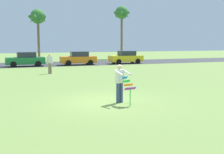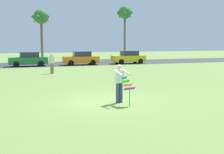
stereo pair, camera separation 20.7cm
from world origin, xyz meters
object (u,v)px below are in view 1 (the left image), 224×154
(parked_car_yellow, at_px, (126,57))
(palm_tree_right_near, at_px, (38,18))
(kite_held, at_px, (128,86))
(person_walker_near, at_px, (50,63))
(person_kite_flyer, at_px, (120,82))
(parked_car_orange, at_px, (78,58))
(parked_car_green, at_px, (25,60))
(palm_tree_centre_far, at_px, (122,15))

(parked_car_yellow, bearing_deg, palm_tree_right_near, 137.47)
(kite_held, bearing_deg, person_walker_near, 96.50)
(person_kite_flyer, relative_size, palm_tree_right_near, 0.23)
(kite_held, relative_size, person_walker_near, 0.71)
(parked_car_yellow, distance_m, palm_tree_right_near, 14.33)
(parked_car_yellow, bearing_deg, parked_car_orange, -179.98)
(parked_car_green, relative_size, parked_car_yellow, 1.00)
(palm_tree_right_near, bearing_deg, parked_car_green, -104.68)
(palm_tree_right_near, xyz_separation_m, palm_tree_centre_far, (13.43, 1.42, 1.06))
(person_kite_flyer, xyz_separation_m, palm_tree_centre_far, (12.83, 31.56, 6.16))
(person_kite_flyer, bearing_deg, person_walker_near, 96.18)
(kite_held, distance_m, palm_tree_centre_far, 35.16)
(parked_car_green, bearing_deg, parked_car_orange, -0.02)
(parked_car_yellow, bearing_deg, person_kite_flyer, -113.56)
(parked_car_orange, xyz_separation_m, parked_car_yellow, (6.14, 0.00, 0.00))
(parked_car_green, height_order, parked_car_yellow, same)
(parked_car_green, relative_size, palm_tree_right_near, 0.58)
(parked_car_green, relative_size, person_walker_near, 2.46)
(palm_tree_centre_far, bearing_deg, parked_car_green, -146.56)
(parked_car_orange, height_order, palm_tree_centre_far, palm_tree_centre_far)
(person_kite_flyer, bearing_deg, parked_car_green, 98.00)
(palm_tree_right_near, bearing_deg, person_walker_near, -92.60)
(parked_car_orange, height_order, parked_car_yellow, same)
(palm_tree_right_near, bearing_deg, parked_car_orange, -67.75)
(kite_held, distance_m, person_walker_near, 13.58)
(parked_car_green, xyz_separation_m, person_walker_near, (1.58, -8.27, 0.16))
(kite_held, bearing_deg, palm_tree_right_near, 91.40)
(kite_held, distance_m, parked_car_yellow, 23.58)
(person_kite_flyer, xyz_separation_m, parked_car_orange, (3.08, 21.13, -0.18))
(kite_held, height_order, parked_car_yellow, parked_car_yellow)
(palm_tree_right_near, bearing_deg, parked_car_yellow, -42.53)
(kite_held, xyz_separation_m, parked_car_yellow, (9.07, 21.76, -0.07))
(parked_car_orange, relative_size, palm_tree_centre_far, 0.50)
(parked_car_orange, bearing_deg, palm_tree_centre_far, 46.95)
(parked_car_green, xyz_separation_m, palm_tree_right_near, (2.36, 9.01, 5.27))
(parked_car_green, xyz_separation_m, parked_car_yellow, (12.18, -0.00, 0.00))
(person_walker_near, bearing_deg, palm_tree_right_near, 87.40)
(parked_car_orange, bearing_deg, person_walker_near, -118.42)
(kite_held, relative_size, palm_tree_right_near, 0.17)
(palm_tree_right_near, height_order, palm_tree_centre_far, palm_tree_centre_far)
(parked_car_orange, height_order, person_walker_near, person_walker_near)
(kite_held, height_order, person_walker_near, person_walker_near)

